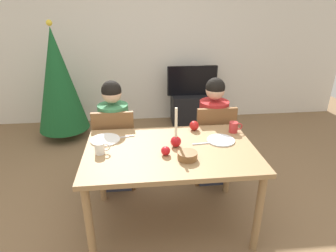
{
  "coord_description": "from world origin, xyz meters",
  "views": [
    {
      "loc": [
        -0.24,
        -2.07,
        1.87
      ],
      "look_at": [
        0.0,
        0.2,
        0.87
      ],
      "focal_mm": 30.8,
      "sensor_mm": 36.0,
      "label": 1
    }
  ],
  "objects_px": {
    "apple_by_left_plate": "(166,151)",
    "tv": "(192,81)",
    "person_left_child": "(115,138)",
    "mug_right": "(234,127)",
    "candle_centerpiece": "(176,139)",
    "apple_near_candle": "(194,126)",
    "christmas_tree": "(58,81)",
    "chair_right": "(213,140)",
    "plate_right": "(221,140)",
    "chair_left": "(115,144)",
    "tv_stand": "(191,109)",
    "dining_table": "(171,158)",
    "mug_left": "(100,148)",
    "person_right_child": "(212,133)",
    "plate_left": "(105,140)",
    "bowl_walnuts": "(187,156)"
  },
  "relations": [
    {
      "from": "person_left_child",
      "to": "bowl_walnuts",
      "type": "height_order",
      "value": "person_left_child"
    },
    {
      "from": "mug_right",
      "to": "christmas_tree",
      "type": "bearing_deg",
      "value": 139.12
    },
    {
      "from": "plate_left",
      "to": "apple_by_left_plate",
      "type": "height_order",
      "value": "apple_by_left_plate"
    },
    {
      "from": "apple_by_left_plate",
      "to": "tv",
      "type": "bearing_deg",
      "value": 74.57
    },
    {
      "from": "chair_right",
      "to": "candle_centerpiece",
      "type": "bearing_deg",
      "value": -130.03
    },
    {
      "from": "person_left_child",
      "to": "plate_left",
      "type": "distance_m",
      "value": 0.46
    },
    {
      "from": "tv",
      "to": "candle_centerpiece",
      "type": "xyz_separation_m",
      "value": [
        -0.56,
        -2.26,
        0.11
      ]
    },
    {
      "from": "chair_right",
      "to": "tv",
      "type": "distance_m",
      "value": 1.71
    },
    {
      "from": "person_right_child",
      "to": "plate_right",
      "type": "bearing_deg",
      "value": -97.64
    },
    {
      "from": "person_right_child",
      "to": "plate_left",
      "type": "relative_size",
      "value": 4.61
    },
    {
      "from": "person_right_child",
      "to": "mug_left",
      "type": "height_order",
      "value": "person_right_child"
    },
    {
      "from": "candle_centerpiece",
      "to": "plate_right",
      "type": "height_order",
      "value": "candle_centerpiece"
    },
    {
      "from": "dining_table",
      "to": "apple_near_candle",
      "type": "bearing_deg",
      "value": 53.57
    },
    {
      "from": "mug_left",
      "to": "person_left_child",
      "type": "bearing_deg",
      "value": 84.55
    },
    {
      "from": "tv_stand",
      "to": "apple_near_candle",
      "type": "bearing_deg",
      "value": -100.12
    },
    {
      "from": "mug_right",
      "to": "apple_near_candle",
      "type": "height_order",
      "value": "mug_right"
    },
    {
      "from": "mug_left",
      "to": "mug_right",
      "type": "bearing_deg",
      "value": 13.39
    },
    {
      "from": "mug_right",
      "to": "dining_table",
      "type": "bearing_deg",
      "value": -156.4
    },
    {
      "from": "chair_left",
      "to": "chair_right",
      "type": "relative_size",
      "value": 1.0
    },
    {
      "from": "plate_left",
      "to": "chair_right",
      "type": "bearing_deg",
      "value": 19.84
    },
    {
      "from": "person_left_child",
      "to": "mug_right",
      "type": "relative_size",
      "value": 9.37
    },
    {
      "from": "dining_table",
      "to": "mug_left",
      "type": "bearing_deg",
      "value": -178.86
    },
    {
      "from": "christmas_tree",
      "to": "tv",
      "type": "bearing_deg",
      "value": 9.77
    },
    {
      "from": "apple_by_left_plate",
      "to": "chair_left",
      "type": "bearing_deg",
      "value": 122.76
    },
    {
      "from": "candle_centerpiece",
      "to": "apple_near_candle",
      "type": "xyz_separation_m",
      "value": [
        0.21,
        0.31,
        -0.03
      ]
    },
    {
      "from": "plate_right",
      "to": "mug_right",
      "type": "height_order",
      "value": "mug_right"
    },
    {
      "from": "christmas_tree",
      "to": "apple_near_candle",
      "type": "bearing_deg",
      "value": -45.08
    },
    {
      "from": "apple_by_left_plate",
      "to": "christmas_tree",
      "type": "bearing_deg",
      "value": 122.1
    },
    {
      "from": "chair_left",
      "to": "christmas_tree",
      "type": "bearing_deg",
      "value": 121.75
    },
    {
      "from": "chair_left",
      "to": "apple_by_left_plate",
      "type": "xyz_separation_m",
      "value": [
        0.45,
        -0.7,
        0.27
      ]
    },
    {
      "from": "plate_right",
      "to": "mug_left",
      "type": "bearing_deg",
      "value": -173.47
    },
    {
      "from": "person_right_child",
      "to": "mug_left",
      "type": "distance_m",
      "value": 1.29
    },
    {
      "from": "chair_right",
      "to": "person_left_child",
      "type": "distance_m",
      "value": 1.03
    },
    {
      "from": "person_left_child",
      "to": "person_right_child",
      "type": "bearing_deg",
      "value": 0.0
    },
    {
      "from": "tv_stand",
      "to": "candle_centerpiece",
      "type": "height_order",
      "value": "candle_centerpiece"
    },
    {
      "from": "person_left_child",
      "to": "tv_stand",
      "type": "height_order",
      "value": "person_left_child"
    },
    {
      "from": "plate_right",
      "to": "apple_by_left_plate",
      "type": "bearing_deg",
      "value": -158.58
    },
    {
      "from": "dining_table",
      "to": "tv",
      "type": "distance_m",
      "value": 2.38
    },
    {
      "from": "person_left_child",
      "to": "mug_left",
      "type": "bearing_deg",
      "value": -95.45
    },
    {
      "from": "person_left_child",
      "to": "plate_right",
      "type": "relative_size",
      "value": 4.86
    },
    {
      "from": "plate_right",
      "to": "mug_left",
      "type": "height_order",
      "value": "mug_left"
    },
    {
      "from": "tv",
      "to": "mug_left",
      "type": "relative_size",
      "value": 6.44
    },
    {
      "from": "bowl_walnuts",
      "to": "apple_by_left_plate",
      "type": "relative_size",
      "value": 2.08
    },
    {
      "from": "chair_right",
      "to": "apple_near_candle",
      "type": "bearing_deg",
      "value": -135.93
    },
    {
      "from": "chair_right",
      "to": "candle_centerpiece",
      "type": "height_order",
      "value": "candle_centerpiece"
    },
    {
      "from": "mug_right",
      "to": "apple_near_candle",
      "type": "relative_size",
      "value": 1.41
    },
    {
      "from": "dining_table",
      "to": "plate_right",
      "type": "relative_size",
      "value": 5.8
    },
    {
      "from": "dining_table",
      "to": "plate_right",
      "type": "bearing_deg",
      "value": 13.09
    },
    {
      "from": "chair_right",
      "to": "apple_by_left_plate",
      "type": "xyz_separation_m",
      "value": [
        -0.57,
        -0.7,
        0.27
      ]
    },
    {
      "from": "chair_right",
      "to": "mug_left",
      "type": "bearing_deg",
      "value": -150.3
    }
  ]
}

